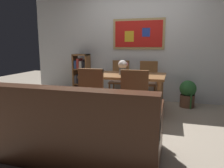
% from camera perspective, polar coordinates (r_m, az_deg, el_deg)
% --- Properties ---
extents(ground_plane, '(12.00, 12.00, 0.00)m').
position_cam_1_polar(ground_plane, '(3.52, 2.96, -10.23)').
color(ground_plane, tan).
extents(wall_back_with_painting, '(5.20, 0.14, 2.60)m').
position_cam_1_polar(wall_back_with_painting, '(4.89, 7.50, 10.99)').
color(wall_back_with_painting, silver).
rests_on(wall_back_with_painting, ground_plane).
extents(dining_table, '(1.45, 0.89, 0.72)m').
position_cam_1_polar(dining_table, '(3.86, 3.40, 1.26)').
color(dining_table, brown).
rests_on(dining_table, ground_plane).
extents(dining_chair_far_left, '(0.40, 0.41, 0.91)m').
position_cam_1_polar(dining_chair_far_left, '(4.75, 2.12, 1.82)').
color(dining_chair_far_left, brown).
rests_on(dining_chair_far_left, ground_plane).
extents(dining_chair_near_left, '(0.40, 0.41, 0.91)m').
position_cam_1_polar(dining_chair_near_left, '(3.20, -5.05, -2.32)').
color(dining_chair_near_left, brown).
rests_on(dining_chair_near_left, ground_plane).
extents(dining_chair_near_right, '(0.40, 0.41, 0.91)m').
position_cam_1_polar(dining_chair_near_right, '(3.03, 6.35, -3.05)').
color(dining_chair_near_right, brown).
rests_on(dining_chair_near_right, ground_plane).
extents(dining_chair_far_right, '(0.40, 0.41, 0.91)m').
position_cam_1_polar(dining_chair_far_right, '(4.59, 9.68, 1.39)').
color(dining_chair_far_right, brown).
rests_on(dining_chair_far_right, ground_plane).
extents(leather_couch, '(1.80, 0.84, 0.84)m').
position_cam_1_polar(leather_couch, '(2.40, -9.44, -12.35)').
color(leather_couch, '#472819').
rests_on(leather_couch, ground_plane).
extents(bookshelf, '(0.36, 0.28, 1.04)m').
position_cam_1_polar(bookshelf, '(5.07, -8.28, 1.81)').
color(bookshelf, brown).
rests_on(bookshelf, ground_plane).
extents(potted_ivy, '(0.33, 0.33, 0.57)m').
position_cam_1_polar(potted_ivy, '(4.55, 19.77, -2.36)').
color(potted_ivy, brown).
rests_on(potted_ivy, ground_plane).
extents(flower_vase, '(0.17, 0.18, 0.26)m').
position_cam_1_polar(flower_vase, '(3.80, 2.90, 4.79)').
color(flower_vase, slate).
rests_on(flower_vase, dining_table).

